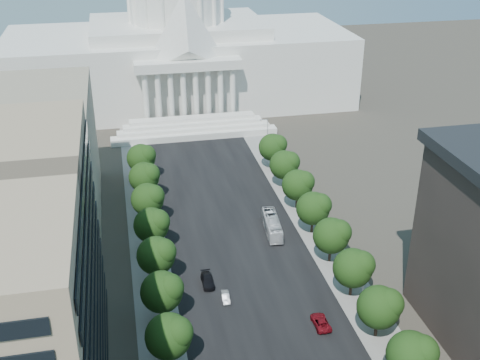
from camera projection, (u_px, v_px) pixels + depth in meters
road_asphalt at (229, 227)px, 139.08m from camera, size 30.00×260.00×0.01m
sidewalk_left at (147, 236)px, 135.56m from camera, size 8.00×260.00×0.02m
sidewalk_right at (308, 219)px, 142.59m from camera, size 8.00×260.00×0.02m
capitol at (178, 46)px, 213.82m from camera, size 120.00×56.00×73.00m
office_block_left_far at (6, 169)px, 132.43m from camera, size 38.00×52.00×30.00m
tree_l_d at (171, 335)px, 95.86m from camera, size 7.79×7.60×9.97m
tree_l_e at (163, 291)px, 106.42m from camera, size 7.79×7.60×9.97m
tree_l_f at (158, 255)px, 116.97m from camera, size 7.79×7.60×9.97m
tree_l_g at (153, 224)px, 127.53m from camera, size 7.79×7.60×9.97m
tree_l_h at (149, 198)px, 138.09m from camera, size 7.79×7.60×9.97m
tree_l_i at (145, 176)px, 148.65m from camera, size 7.79×7.60×9.97m
tree_l_j at (142, 157)px, 159.21m from camera, size 7.79×7.60×9.97m
tree_r_c at (414, 354)px, 91.96m from camera, size 7.79×7.60×9.97m
tree_r_d at (381, 306)px, 102.52m from camera, size 7.79×7.60×9.97m
tree_r_e at (355, 267)px, 113.08m from camera, size 7.79×7.60×9.97m
tree_r_f at (333, 235)px, 123.64m from camera, size 7.79×7.60×9.97m
tree_r_g at (315, 207)px, 134.20m from camera, size 7.79×7.60×9.97m
tree_r_h at (299, 184)px, 144.76m from camera, size 7.79×7.60×9.97m
tree_r_i at (285, 164)px, 155.31m from camera, size 7.79×7.60×9.97m
tree_r_j at (274, 146)px, 165.87m from camera, size 7.79×7.60×9.97m
streetlight_b at (425, 360)px, 91.82m from camera, size 2.61×0.44×9.00m
streetlight_c at (362, 268)px, 113.82m from camera, size 2.61×0.44×9.00m
streetlight_d at (320, 207)px, 135.81m from camera, size 2.61×0.44×9.00m
streetlight_e at (289, 162)px, 157.81m from camera, size 2.61×0.44×9.00m
streetlight_f at (266, 129)px, 179.81m from camera, size 2.61×0.44×9.00m
car_silver at (226, 297)px, 114.23m from camera, size 1.63×4.08×1.32m
car_red at (321, 322)px, 107.48m from camera, size 2.65×5.68×1.57m
car_dark_b at (207, 281)px, 118.74m from camera, size 2.32×5.70×1.65m
city_bus at (272, 225)px, 136.46m from camera, size 4.17×12.99×3.56m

